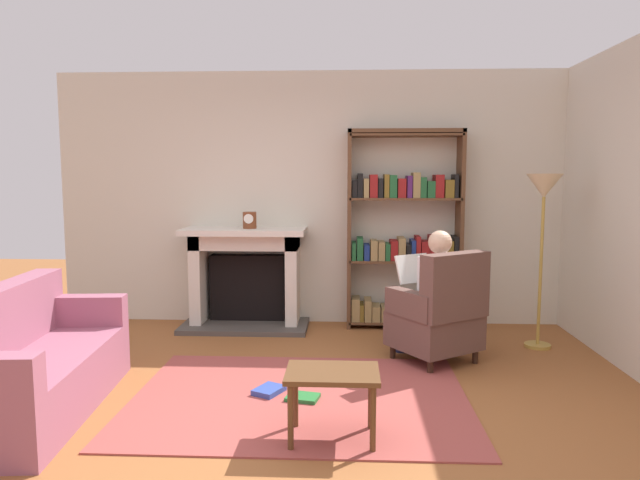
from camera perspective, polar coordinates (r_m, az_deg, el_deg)
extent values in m
plane|color=#985A2E|center=(4.00, -2.37, -17.08)|extent=(14.00, 14.00, 0.00)
cube|color=beige|center=(6.22, -0.32, 4.13)|extent=(5.60, 0.10, 2.70)
cube|color=beige|center=(5.43, 28.04, 3.06)|extent=(0.10, 5.20, 2.70)
cube|color=#A24741|center=(4.28, -2.00, -15.41)|extent=(2.40, 1.80, 0.01)
cube|color=#4C4742|center=(6.14, -7.48, -8.48)|extent=(1.32, 0.64, 0.05)
cube|color=black|center=(6.27, -7.17, -4.66)|extent=(0.80, 0.20, 0.70)
cube|color=silver|center=(6.24, -11.90, -3.88)|extent=(0.12, 0.44, 0.99)
cube|color=silver|center=(6.06, -2.73, -4.05)|extent=(0.12, 0.44, 0.99)
cube|color=silver|center=(6.07, -7.43, -0.10)|extent=(1.12, 0.44, 0.16)
cube|color=silver|center=(6.00, -7.55, 0.88)|extent=(1.28, 0.56, 0.06)
cylinder|color=brown|center=(5.96, -7.02, 1.96)|extent=(0.14, 0.14, 0.17)
cylinder|color=white|center=(5.90, -7.13, 2.11)|extent=(0.10, 0.01, 0.10)
cube|color=brown|center=(6.02, 2.92, 1.05)|extent=(0.04, 0.32, 2.07)
cube|color=brown|center=(6.13, 13.71, 0.97)|extent=(0.04, 0.32, 2.07)
cube|color=brown|center=(6.04, 8.52, 10.64)|extent=(1.19, 0.32, 0.04)
cube|color=brown|center=(6.22, 8.21, -7.97)|extent=(1.15, 0.32, 0.02)
cube|color=#997F4C|center=(6.15, 3.56, -6.82)|extent=(0.09, 0.26, 0.24)
cube|color=brown|center=(6.16, 4.18, -7.11)|extent=(0.04, 0.26, 0.18)
cube|color=#997F4C|center=(6.15, 4.77, -6.88)|extent=(0.07, 0.26, 0.23)
cube|color=#997F4C|center=(6.17, 5.58, -7.18)|extent=(0.08, 0.26, 0.16)
cube|color=#997F4C|center=(6.17, 6.29, -7.19)|extent=(0.05, 0.26, 0.16)
cube|color=navy|center=(6.17, 6.73, -7.11)|extent=(0.04, 0.26, 0.17)
cube|color=#997F4C|center=(6.17, 7.35, -7.04)|extent=(0.09, 0.26, 0.19)
cube|color=#997F4C|center=(6.18, 8.00, -6.90)|extent=(0.05, 0.26, 0.22)
cube|color=brown|center=(6.19, 8.56, -7.00)|extent=(0.06, 0.26, 0.20)
cube|color=black|center=(6.19, 9.25, -6.88)|extent=(0.08, 0.26, 0.22)
cube|color=#1E592D|center=(6.20, 9.83, -6.84)|extent=(0.04, 0.26, 0.23)
cube|color=#1E592D|center=(6.20, 10.36, -6.73)|extent=(0.06, 0.26, 0.25)
cube|color=black|center=(6.21, 10.91, -6.82)|extent=(0.05, 0.26, 0.23)
cube|color=#997F4C|center=(6.22, 11.38, -6.92)|extent=(0.04, 0.26, 0.21)
cube|color=black|center=(6.23, 11.97, -6.72)|extent=(0.07, 0.26, 0.25)
cube|color=maroon|center=(6.25, 12.62, -7.06)|extent=(0.06, 0.26, 0.17)
cube|color=brown|center=(6.09, 8.31, -2.03)|extent=(1.15, 0.32, 0.02)
cube|color=#1E592D|center=(6.04, 3.39, -1.06)|extent=(0.04, 0.26, 0.18)
cube|color=#1E592D|center=(6.04, 3.99, -0.83)|extent=(0.06, 0.26, 0.23)
cube|color=navy|center=(6.04, 4.66, -1.17)|extent=(0.06, 0.26, 0.16)
cube|color=#997F4C|center=(6.04, 5.37, -0.96)|extent=(0.07, 0.26, 0.20)
cube|color=#997F4C|center=(6.05, 6.11, -1.03)|extent=(0.07, 0.26, 0.19)
cube|color=#1E592D|center=(6.05, 6.71, -1.13)|extent=(0.05, 0.26, 0.17)
cube|color=maroon|center=(6.06, 7.34, -0.98)|extent=(0.08, 0.26, 0.20)
cube|color=#997F4C|center=(6.06, 8.08, -0.84)|extent=(0.07, 0.26, 0.23)
cube|color=black|center=(6.07, 8.74, -1.16)|extent=(0.05, 0.26, 0.17)
cube|color=navy|center=(6.07, 9.21, -0.94)|extent=(0.04, 0.26, 0.21)
cube|color=maroon|center=(6.08, 9.67, -0.77)|extent=(0.05, 0.26, 0.25)
cube|color=maroon|center=(6.09, 10.34, -1.01)|extent=(0.08, 0.26, 0.20)
cube|color=maroon|center=(6.10, 11.16, -0.74)|extent=(0.08, 0.26, 0.26)
cube|color=brown|center=(6.11, 11.87, -0.81)|extent=(0.06, 0.26, 0.24)
cube|color=brown|center=(6.13, 12.58, -0.97)|extent=(0.09, 0.26, 0.21)
cube|color=black|center=(6.14, 13.27, -0.78)|extent=(0.05, 0.26, 0.25)
cube|color=brown|center=(6.03, 8.41, 4.09)|extent=(1.15, 0.32, 0.02)
cube|color=black|center=(5.99, 3.47, 5.11)|extent=(0.05, 0.26, 0.18)
cube|color=black|center=(5.99, 4.01, 5.43)|extent=(0.05, 0.26, 0.25)
cube|color=#997F4C|center=(5.99, 4.61, 5.18)|extent=(0.05, 0.26, 0.20)
cube|color=maroon|center=(5.99, 5.33, 5.37)|extent=(0.08, 0.26, 0.24)
cube|color=black|center=(6.00, 6.02, 5.18)|extent=(0.05, 0.26, 0.20)
cube|color=brown|center=(6.00, 6.60, 5.37)|extent=(0.05, 0.26, 0.24)
cube|color=#1E592D|center=(6.01, 7.24, 5.33)|extent=(0.07, 0.26, 0.23)
cube|color=maroon|center=(6.01, 8.09, 5.14)|extent=(0.08, 0.26, 0.20)
cube|color=#4C1E59|center=(6.02, 8.83, 5.27)|extent=(0.05, 0.26, 0.23)
cube|color=#997F4C|center=(6.03, 9.49, 5.42)|extent=(0.07, 0.26, 0.26)
cube|color=#1E592D|center=(6.04, 10.14, 5.18)|extent=(0.06, 0.26, 0.21)
cube|color=#1E592D|center=(6.05, 10.88, 4.98)|extent=(0.08, 0.26, 0.17)
cube|color=maroon|center=(6.06, 11.69, 5.27)|extent=(0.09, 0.26, 0.24)
cube|color=brown|center=(6.08, 12.62, 5.01)|extent=(0.09, 0.26, 0.18)
cube|color=black|center=(6.09, 13.26, 5.25)|extent=(0.04, 0.26, 0.24)
cube|color=brown|center=(6.04, 8.51, 10.27)|extent=(1.15, 0.32, 0.02)
cylinder|color=#331E14|center=(5.49, 11.48, -9.97)|extent=(0.05, 0.05, 0.12)
cylinder|color=#331E14|center=(5.17, 7.26, -10.93)|extent=(0.05, 0.05, 0.12)
cylinder|color=#331E14|center=(5.17, 15.19, -11.11)|extent=(0.05, 0.05, 0.12)
cylinder|color=#331E14|center=(4.82, 10.93, -12.27)|extent=(0.05, 0.05, 0.12)
cube|color=brown|center=(5.10, 11.27, -8.79)|extent=(0.87, 0.86, 0.30)
cube|color=brown|center=(4.84, 13.33, -4.50)|extent=(0.62, 0.49, 0.55)
cube|color=brown|center=(5.22, 13.52, -5.55)|extent=(0.40, 0.51, 0.22)
cube|color=brown|center=(4.86, 9.00, -6.34)|extent=(0.40, 0.51, 0.22)
cube|color=white|center=(4.97, 11.77, -4.46)|extent=(0.38, 0.35, 0.50)
sphere|color=#D8AD8C|center=(4.92, 11.87, -0.22)|extent=(0.20, 0.20, 0.20)
cube|color=#191E3F|center=(5.21, 10.84, -6.19)|extent=(0.33, 0.40, 0.12)
cube|color=#191E3F|center=(5.11, 9.51, -6.42)|extent=(0.33, 0.40, 0.12)
cylinder|color=#191E3F|center=(5.41, 9.41, -8.53)|extent=(0.10, 0.10, 0.42)
cylinder|color=#191E3F|center=(5.31, 8.09, -8.79)|extent=(0.10, 0.10, 0.42)
cube|color=white|center=(5.20, 9.29, -2.82)|extent=(0.36, 0.29, 0.25)
cube|color=#9A566C|center=(4.41, -26.05, -12.69)|extent=(0.85, 1.76, 0.40)
cube|color=#9A566C|center=(5.02, -22.69, -6.48)|extent=(0.71, 0.22, 0.24)
cube|color=brown|center=(3.52, 1.25, -13.12)|extent=(0.56, 0.39, 0.03)
cylinder|color=brown|center=(3.47, -2.95, -17.26)|extent=(0.04, 0.04, 0.40)
cylinder|color=brown|center=(3.46, 5.30, -17.37)|extent=(0.04, 0.04, 0.40)
cylinder|color=brown|center=(3.76, -2.46, -15.38)|extent=(0.04, 0.04, 0.40)
cylinder|color=brown|center=(3.74, 5.09, -15.47)|extent=(0.04, 0.04, 0.40)
cube|color=#267233|center=(4.23, -1.74, -15.39)|extent=(0.25, 0.21, 0.03)
cube|color=#334CA5|center=(4.35, -5.10, -14.68)|extent=(0.25, 0.28, 0.04)
cylinder|color=#B7933F|center=(5.82, 20.83, -9.78)|extent=(0.24, 0.24, 0.03)
cylinder|color=#B7933F|center=(5.67, 21.11, -2.93)|extent=(0.03, 0.03, 1.38)
cone|color=beige|center=(5.61, 21.43, 5.04)|extent=(0.32, 0.32, 0.22)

